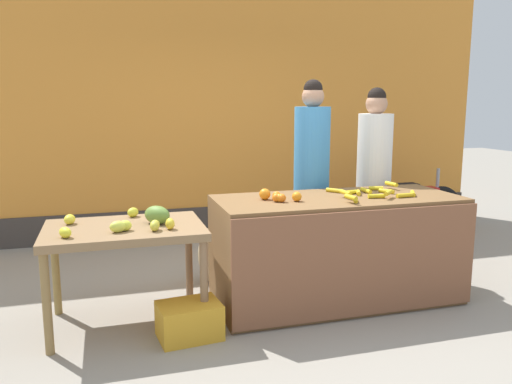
% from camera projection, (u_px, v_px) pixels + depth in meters
% --- Properties ---
extents(ground_plane, '(24.00, 24.00, 0.00)m').
position_uv_depth(ground_plane, '(286.00, 305.00, 4.32)').
color(ground_plane, gray).
extents(market_wall_back, '(7.31, 0.23, 3.30)m').
position_uv_depth(market_wall_back, '(218.00, 107.00, 6.50)').
color(market_wall_back, orange).
rests_on(market_wall_back, ground).
extents(fruit_stall_counter, '(2.06, 0.86, 0.90)m').
position_uv_depth(fruit_stall_counter, '(337.00, 249.00, 4.36)').
color(fruit_stall_counter, brown).
rests_on(fruit_stall_counter, ground).
extents(side_table_wooden, '(1.17, 0.80, 0.77)m').
position_uv_depth(side_table_wooden, '(125.00, 238.00, 3.84)').
color(side_table_wooden, olive).
rests_on(side_table_wooden, ground).
extents(banana_bunch_pile, '(0.74, 0.64, 0.07)m').
position_uv_depth(banana_bunch_pile, '(372.00, 192.00, 4.35)').
color(banana_bunch_pile, gold).
rests_on(banana_bunch_pile, fruit_stall_counter).
extents(orange_pile, '(0.31, 0.23, 0.09)m').
position_uv_depth(orange_pile, '(278.00, 196.00, 4.11)').
color(orange_pile, orange).
rests_on(orange_pile, fruit_stall_counter).
extents(mango_papaya_pile, '(0.83, 0.66, 0.14)m').
position_uv_depth(mango_papaya_pile, '(139.00, 219.00, 3.83)').
color(mango_papaya_pile, yellow).
rests_on(mango_papaya_pile, side_table_wooden).
extents(vendor_woman_blue_shirt, '(0.34, 0.34, 1.90)m').
position_uv_depth(vendor_woman_blue_shirt, '(311.00, 179.00, 4.92)').
color(vendor_woman_blue_shirt, '#33333D').
rests_on(vendor_woman_blue_shirt, ground).
extents(vendor_woman_white_shirt, '(0.34, 0.34, 1.83)m').
position_uv_depth(vendor_woman_white_shirt, '(373.00, 180.00, 5.10)').
color(vendor_woman_white_shirt, '#33333D').
rests_on(vendor_woman_white_shirt, ground).
extents(parked_motorcycle, '(1.60, 0.18, 0.88)m').
position_uv_depth(parked_motorcycle, '(406.00, 208.00, 6.31)').
color(parked_motorcycle, black).
rests_on(parked_motorcycle, ground).
extents(produce_crate, '(0.47, 0.37, 0.26)m').
position_uv_depth(produce_crate, '(189.00, 321.00, 3.71)').
color(produce_crate, gold).
rests_on(produce_crate, ground).
extents(produce_sack, '(0.46, 0.47, 0.55)m').
position_uv_depth(produce_sack, '(215.00, 254.00, 4.83)').
color(produce_sack, tan).
rests_on(produce_sack, ground).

